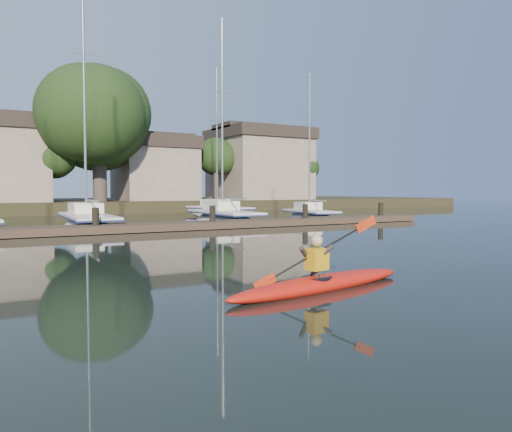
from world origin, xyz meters
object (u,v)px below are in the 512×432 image
sailboat_2 (87,230)px  sailboat_7 (219,217)px  dock (158,227)px  sailboat_3 (224,225)px  sailboat_4 (310,221)px  kayak (321,280)px

sailboat_2 → sailboat_7: 15.12m
dock → sailboat_3: size_ratio=2.38×
dock → sailboat_4: bearing=20.1°
dock → sailboat_3: (6.05, 4.75, -0.42)m
kayak → sailboat_4: bearing=44.1°
sailboat_7 → sailboat_3: bearing=-124.7°
sailboat_4 → sailboat_7: 9.15m
dock → sailboat_2: (-2.45, 4.57, -0.41)m
sailboat_2 → sailboat_3: size_ratio=1.14×
sailboat_2 → sailboat_7: sailboat_2 is taller
kayak → sailboat_3: size_ratio=0.35×
dock → sailboat_4: 13.67m
sailboat_2 → sailboat_7: (12.31, 8.78, 0.00)m
dock → sailboat_7: 16.61m
sailboat_3 → sailboat_7: sailboat_3 is taller
sailboat_3 → dock: bearing=-140.1°
dock → sailboat_2: sailboat_2 is taller
sailboat_2 → sailboat_3: sailboat_2 is taller
kayak → dock: 15.90m
sailboat_3 → sailboat_4: size_ratio=1.25×
sailboat_3 → sailboat_4: bearing=1.4°
kayak → sailboat_2: 20.36m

